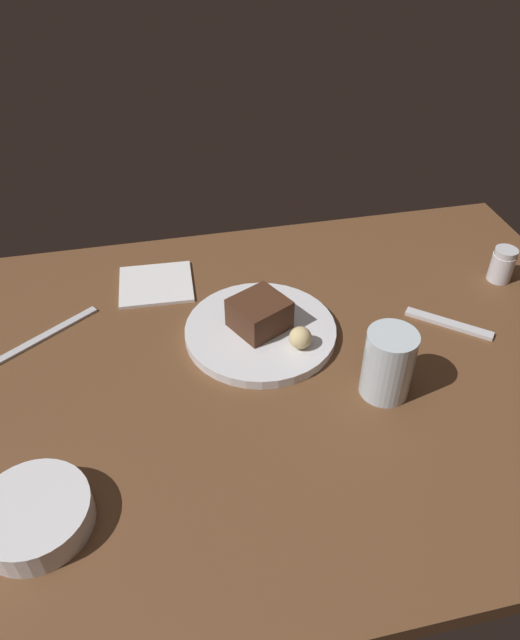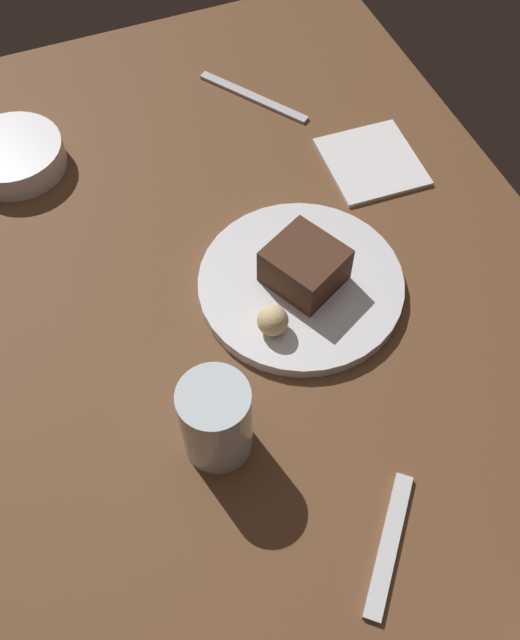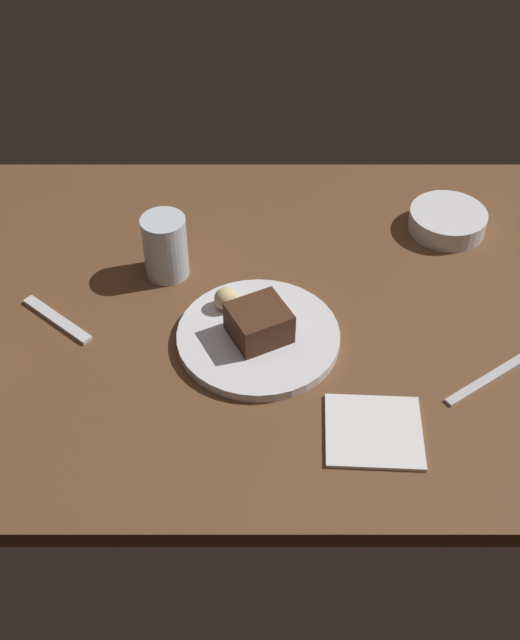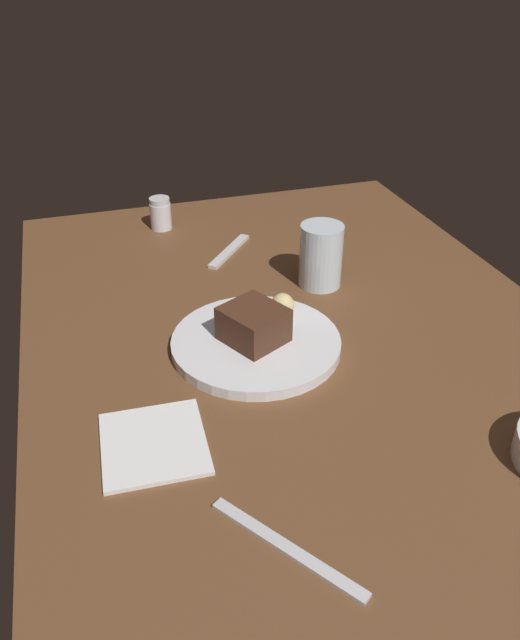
# 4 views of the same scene
# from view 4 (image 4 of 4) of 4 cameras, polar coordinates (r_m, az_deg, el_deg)

# --- Properties ---
(dining_table) EXTENTS (1.20, 0.84, 0.03)m
(dining_table) POSITION_cam_4_polar(r_m,az_deg,el_deg) (0.97, 4.03, -2.29)
(dining_table) COLOR brown
(dining_table) RESTS_ON ground
(dessert_plate) EXTENTS (0.25, 0.25, 0.02)m
(dessert_plate) POSITION_cam_4_polar(r_m,az_deg,el_deg) (0.93, -0.37, -2.13)
(dessert_plate) COLOR silver
(dessert_plate) RESTS_ON dining_table
(chocolate_cake_slice) EXTENTS (0.11, 0.11, 0.05)m
(chocolate_cake_slice) POSITION_cam_4_polar(r_m,az_deg,el_deg) (0.91, -0.60, -0.41)
(chocolate_cake_slice) COLOR #472819
(chocolate_cake_slice) RESTS_ON dessert_plate
(bread_roll) EXTENTS (0.04, 0.04, 0.04)m
(bread_roll) POSITION_cam_4_polar(r_m,az_deg,el_deg) (0.98, 2.06, 1.41)
(bread_roll) COLOR #DBC184
(bread_roll) RESTS_ON dessert_plate
(salt_shaker) EXTENTS (0.04, 0.04, 0.07)m
(salt_shaker) POSITION_cam_4_polar(r_m,az_deg,el_deg) (1.32, -9.11, 9.62)
(salt_shaker) COLOR silver
(salt_shaker) RESTS_ON dining_table
(water_glass) EXTENTS (0.07, 0.07, 0.11)m
(water_glass) POSITION_cam_4_polar(r_m,az_deg,el_deg) (1.08, 5.60, 5.90)
(water_glass) COLOR silver
(water_glass) RESTS_ON dining_table
(dessert_spoon) EXTENTS (0.13, 0.11, 0.01)m
(dessert_spoon) POSITION_cam_4_polar(r_m,az_deg,el_deg) (1.22, -2.83, 6.33)
(dessert_spoon) COLOR silver
(dessert_spoon) RESTS_ON dining_table
(butter_knife) EXTENTS (0.16, 0.12, 0.01)m
(butter_knife) POSITION_cam_4_polar(r_m,az_deg,el_deg) (0.67, 2.44, -20.12)
(butter_knife) COLOR silver
(butter_knife) RESTS_ON dining_table
(folded_napkin) EXTENTS (0.14, 0.13, 0.01)m
(folded_napkin) POSITION_cam_4_polar(r_m,az_deg,el_deg) (0.79, -9.71, -11.08)
(folded_napkin) COLOR white
(folded_napkin) RESTS_ON dining_table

